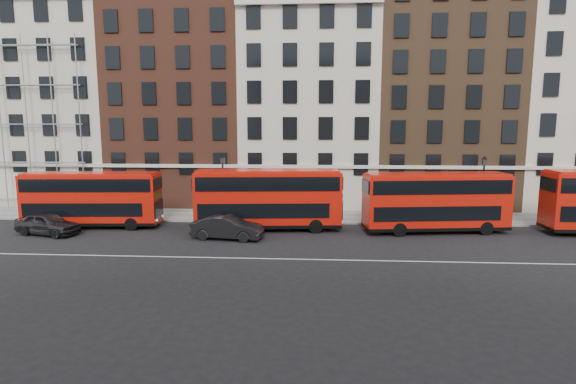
# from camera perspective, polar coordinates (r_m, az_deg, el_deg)

# --- Properties ---
(ground) EXTENTS (120.00, 120.00, 0.00)m
(ground) POSITION_cam_1_polar(r_m,az_deg,el_deg) (28.77, 1.90, -7.39)
(ground) COLOR black
(ground) RESTS_ON ground
(pavement) EXTENTS (80.00, 5.00, 0.15)m
(pavement) POSITION_cam_1_polar(r_m,az_deg,el_deg) (38.97, 2.38, -3.11)
(pavement) COLOR gray
(pavement) RESTS_ON ground
(kerb) EXTENTS (80.00, 0.30, 0.16)m
(kerb) POSITION_cam_1_polar(r_m,az_deg,el_deg) (36.52, 2.29, -3.88)
(kerb) COLOR gray
(kerb) RESTS_ON ground
(road_centre_line) EXTENTS (70.00, 0.12, 0.01)m
(road_centre_line) POSITION_cam_1_polar(r_m,az_deg,el_deg) (26.85, 1.77, -8.53)
(road_centre_line) COLOR white
(road_centre_line) RESTS_ON ground
(building_terrace) EXTENTS (64.00, 11.95, 22.00)m
(building_terrace) POSITION_cam_1_polar(r_m,az_deg,el_deg) (45.65, 2.28, 11.38)
(building_terrace) COLOR #BAB3A1
(building_terrace) RESTS_ON ground
(bus_a) EXTENTS (10.38, 3.17, 4.30)m
(bus_a) POSITION_cam_1_polar(r_m,az_deg,el_deg) (37.84, -23.64, -0.72)
(bus_a) COLOR #BB1509
(bus_a) RESTS_ON ground
(bus_b) EXTENTS (11.11, 3.58, 4.59)m
(bus_b) POSITION_cam_1_polar(r_m,az_deg,el_deg) (33.81, -2.60, -0.76)
(bus_b) COLOR #BB1509
(bus_b) RESTS_ON ground
(bus_c) EXTENTS (10.75, 3.84, 4.42)m
(bus_c) POSITION_cam_1_polar(r_m,az_deg,el_deg) (34.74, 18.19, -1.07)
(bus_c) COLOR #BB1509
(bus_c) RESTS_ON ground
(car_rear) EXTENTS (5.10, 3.03, 1.63)m
(car_rear) POSITION_cam_1_polar(r_m,az_deg,el_deg) (36.95, -28.22, -3.57)
(car_rear) COLOR black
(car_rear) RESTS_ON ground
(car_front) EXTENTS (5.17, 2.39, 1.64)m
(car_front) POSITION_cam_1_polar(r_m,az_deg,el_deg) (31.66, -7.73, -4.47)
(car_front) COLOR black
(car_front) RESTS_ON ground
(lamp_post_left) EXTENTS (0.44, 0.44, 5.33)m
(lamp_post_left) POSITION_cam_1_polar(r_m,az_deg,el_deg) (37.78, -8.25, 1.07)
(lamp_post_left) COLOR black
(lamp_post_left) RESTS_ON pavement
(lamp_post_right) EXTENTS (0.44, 0.44, 5.33)m
(lamp_post_right) POSITION_cam_1_polar(r_m,az_deg,el_deg) (39.17, 23.51, 0.72)
(lamp_post_right) COLOR black
(lamp_post_right) RESTS_ON pavement
(iron_railings) EXTENTS (6.60, 0.06, 1.00)m
(iron_railings) POSITION_cam_1_polar(r_m,az_deg,el_deg) (41.02, 2.46, -1.72)
(iron_railings) COLOR black
(iron_railings) RESTS_ON pavement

